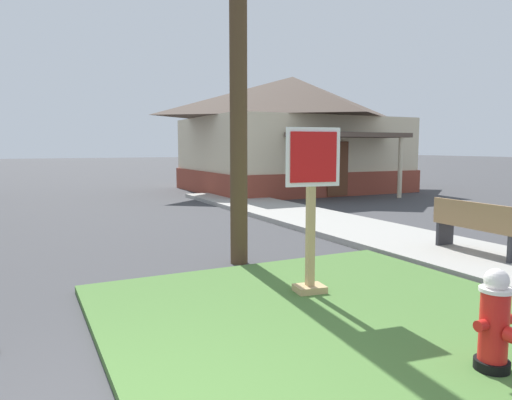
% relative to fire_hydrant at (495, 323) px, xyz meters
% --- Properties ---
extents(grass_corner_patch, '(4.75, 4.43, 0.08)m').
position_rel_fire_hydrant_xyz_m(grass_corner_patch, '(-0.38, 1.70, -0.43)').
color(grass_corner_patch, '#477033').
rests_on(grass_corner_patch, ground).
extents(sidewalk_strip, '(2.20, 16.81, 0.12)m').
position_rel_fire_hydrant_xyz_m(sidewalk_strip, '(3.19, 5.90, -0.41)').
color(sidewalk_strip, '#9E9B93').
rests_on(sidewalk_strip, ground).
extents(fire_hydrant, '(0.38, 0.34, 0.83)m').
position_rel_fire_hydrant_xyz_m(fire_hydrant, '(0.00, 0.00, 0.00)').
color(fire_hydrant, black).
rests_on(fire_hydrant, grass_corner_patch).
extents(stop_sign, '(0.69, 0.33, 2.00)m').
position_rel_fire_hydrant_xyz_m(stop_sign, '(-0.20, 2.35, 0.56)').
color(stop_sign, tan).
rests_on(stop_sign, grass_corner_patch).
extents(street_bench, '(0.46, 1.57, 0.85)m').
position_rel_fire_hydrant_xyz_m(street_bench, '(3.30, 2.81, 0.12)').
color(street_bench, '#93704C').
rests_on(street_bench, sidewalk_strip).
extents(corner_house, '(8.71, 8.10, 4.79)m').
position_rel_fire_hydrant_xyz_m(corner_house, '(7.15, 15.09, 1.99)').
color(corner_house, brown).
rests_on(corner_house, ground).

